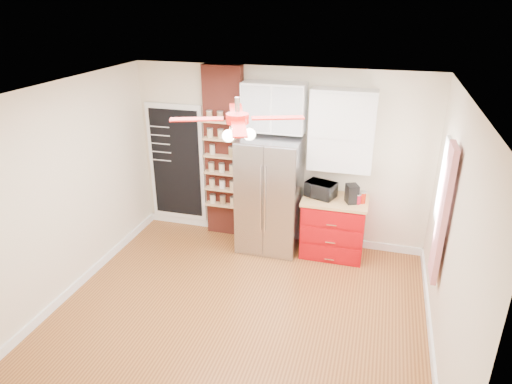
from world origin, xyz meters
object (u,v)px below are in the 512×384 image
(canister_left, at_px, (358,199))
(pantry_jar_oats, at_px, (212,150))
(fridge, at_px, (270,195))
(toaster_oven, at_px, (321,190))
(ceiling_fan, at_px, (237,119))
(coffee_maker, at_px, (352,194))
(red_cabinet, at_px, (333,227))

(canister_left, distance_m, pantry_jar_oats, 2.29)
(fridge, relative_size, toaster_oven, 4.21)
(toaster_oven, xyz_separation_m, canister_left, (0.54, -0.10, -0.05))
(pantry_jar_oats, bearing_deg, ceiling_fan, -60.93)
(ceiling_fan, distance_m, toaster_oven, 2.32)
(canister_left, bearing_deg, fridge, 179.22)
(ceiling_fan, xyz_separation_m, coffee_maker, (1.15, 1.63, -1.39))
(fridge, relative_size, coffee_maker, 6.51)
(red_cabinet, height_order, canister_left, canister_left)
(ceiling_fan, xyz_separation_m, pantry_jar_oats, (-1.00, 1.80, -0.98))
(ceiling_fan, bearing_deg, coffee_maker, 54.85)
(ceiling_fan, distance_m, pantry_jar_oats, 2.29)
(toaster_oven, xyz_separation_m, pantry_jar_oats, (-1.70, 0.10, 0.43))
(toaster_oven, height_order, coffee_maker, coffee_maker)
(ceiling_fan, height_order, toaster_oven, ceiling_fan)
(canister_left, bearing_deg, ceiling_fan, -127.38)
(red_cabinet, relative_size, pantry_jar_oats, 6.55)
(coffee_maker, bearing_deg, pantry_jar_oats, 151.66)
(ceiling_fan, xyz_separation_m, canister_left, (1.23, 1.61, -1.46))
(fridge, bearing_deg, toaster_oven, 5.98)
(red_cabinet, bearing_deg, fridge, -177.05)
(red_cabinet, bearing_deg, coffee_maker, -12.69)
(pantry_jar_oats, bearing_deg, coffee_maker, -4.67)
(ceiling_fan, bearing_deg, fridge, 91.76)
(coffee_maker, bearing_deg, canister_left, -34.49)
(red_cabinet, distance_m, ceiling_fan, 2.75)
(red_cabinet, bearing_deg, toaster_oven, 172.88)
(red_cabinet, xyz_separation_m, canister_left, (0.31, -0.07, 0.52))
(toaster_oven, bearing_deg, ceiling_fan, -92.87)
(red_cabinet, height_order, ceiling_fan, ceiling_fan)
(red_cabinet, distance_m, canister_left, 0.61)
(fridge, height_order, canister_left, fridge)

